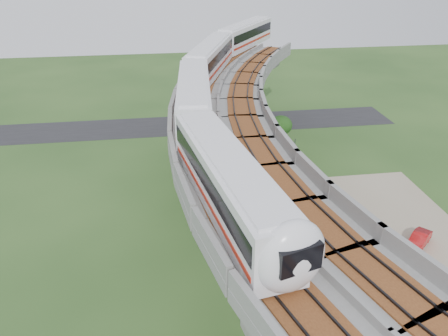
{
  "coord_description": "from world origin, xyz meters",
  "views": [
    {
      "loc": [
        -4.65,
        -31.78,
        24.29
      ],
      "look_at": [
        0.03,
        0.64,
        7.5
      ],
      "focal_mm": 35.0,
      "sensor_mm": 36.0,
      "label": 1
    }
  ],
  "objects_px": {
    "car_red": "(419,240)",
    "car_dark": "(357,226)",
    "metro_train": "(223,77)",
    "car_white": "(375,319)"
  },
  "relations": [
    {
      "from": "car_red",
      "to": "car_dark",
      "type": "xyz_separation_m",
      "value": [
        -4.6,
        2.94,
        -0.06
      ]
    },
    {
      "from": "car_dark",
      "to": "metro_train",
      "type": "bearing_deg",
      "value": 59.93
    },
    {
      "from": "car_red",
      "to": "car_dark",
      "type": "bearing_deg",
      "value": -164.22
    },
    {
      "from": "car_white",
      "to": "car_red",
      "type": "relative_size",
      "value": 0.82
    },
    {
      "from": "metro_train",
      "to": "car_red",
      "type": "height_order",
      "value": "metro_train"
    },
    {
      "from": "metro_train",
      "to": "car_dark",
      "type": "bearing_deg",
      "value": -45.34
    },
    {
      "from": "car_red",
      "to": "car_dark",
      "type": "relative_size",
      "value": 0.98
    },
    {
      "from": "metro_train",
      "to": "car_white",
      "type": "bearing_deg",
      "value": -70.95
    },
    {
      "from": "car_dark",
      "to": "car_white",
      "type": "bearing_deg",
      "value": 178.08
    },
    {
      "from": "car_white",
      "to": "car_red",
      "type": "height_order",
      "value": "car_red"
    }
  ]
}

